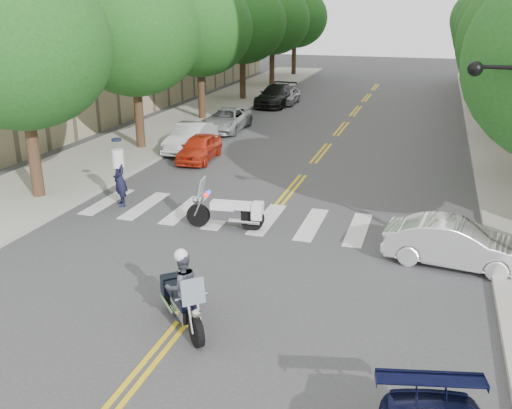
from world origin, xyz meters
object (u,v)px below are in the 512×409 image
at_px(motorcycle_parked, 232,212).
at_px(convertible, 456,244).
at_px(motorcycle_police, 182,291).
at_px(officer_standing, 120,179).

distance_m(motorcycle_parked, convertible, 6.94).
distance_m(motorcycle_police, officer_standing, 8.81).
relative_size(motorcycle_parked, officer_standing, 1.29).
distance_m(motorcycle_police, motorcycle_parked, 5.98).
xyz_separation_m(motorcycle_police, convertible, (5.99, 5.19, -0.21)).
distance_m(motorcycle_parked, officer_standing, 4.74).
height_order(motorcycle_parked, convertible, motorcycle_parked).
relative_size(officer_standing, convertible, 0.51).
height_order(motorcycle_parked, officer_standing, officer_standing).
relative_size(motorcycle_parked, convertible, 0.66).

